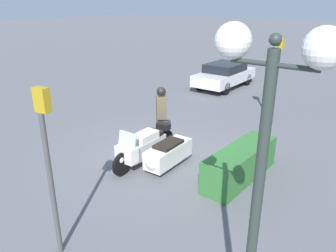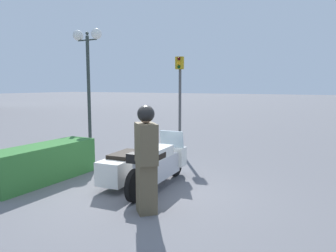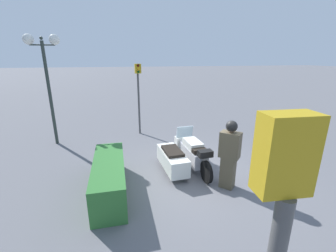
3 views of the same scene
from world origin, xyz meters
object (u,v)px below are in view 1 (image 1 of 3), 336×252
at_px(police_motorcycle, 155,150).
at_px(hedge_bush_curbside, 240,163).
at_px(officer_rider, 161,114).
at_px(traffic_light_near, 48,150).
at_px(traffic_light_far, 277,68).
at_px(twin_lamp_post, 267,115).
at_px(parked_car_background, 225,75).

bearing_deg(police_motorcycle, hedge_bush_curbside, 107.87).
bearing_deg(officer_rider, traffic_light_near, 65.25).
bearing_deg(officer_rider, traffic_light_far, -161.06).
bearing_deg(hedge_bush_curbside, police_motorcycle, -68.01).
relative_size(officer_rider, traffic_light_near, 0.60).
distance_m(officer_rider, traffic_light_near, 5.44).
bearing_deg(hedge_bush_curbside, twin_lamp_post, 28.48).
distance_m(police_motorcycle, traffic_light_far, 5.80).
bearing_deg(police_motorcycle, traffic_light_far, 164.51).
bearing_deg(traffic_light_far, twin_lamp_post, 24.84).
height_order(hedge_bush_curbside, traffic_light_far, traffic_light_far).
xyz_separation_m(officer_rider, traffic_light_near, (5.00, 1.84, 1.09)).
xyz_separation_m(police_motorcycle, officer_rider, (-1.34, -0.92, 0.53)).
height_order(hedge_bush_curbside, twin_lamp_post, twin_lamp_post).
height_order(traffic_light_far, parked_car_background, traffic_light_far).
xyz_separation_m(officer_rider, hedge_bush_curbside, (0.46, 3.10, -0.57)).
xyz_separation_m(officer_rider, twin_lamp_post, (4.51, 5.30, 2.33)).
bearing_deg(hedge_bush_curbside, officer_rider, -98.39).
bearing_deg(parked_car_background, police_motorcycle, -163.35).
bearing_deg(police_motorcycle, parked_car_background, -165.13).
xyz_separation_m(traffic_light_near, traffic_light_far, (-9.11, 0.17, 0.02)).
bearing_deg(police_motorcycle, twin_lamp_post, 50.00).
distance_m(police_motorcycle, twin_lamp_post, 6.12).
bearing_deg(traffic_light_near, police_motorcycle, 5.60).
height_order(police_motorcycle, officer_rider, officer_rider).
distance_m(traffic_light_near, parked_car_background, 13.40).
relative_size(police_motorcycle, parked_car_background, 0.63).
bearing_deg(officer_rider, hedge_bush_curbside, 126.63).
distance_m(twin_lamp_post, traffic_light_near, 3.71).
height_order(twin_lamp_post, traffic_light_far, twin_lamp_post).
height_order(twin_lamp_post, traffic_light_near, twin_lamp_post).
height_order(officer_rider, traffic_light_far, traffic_light_far).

